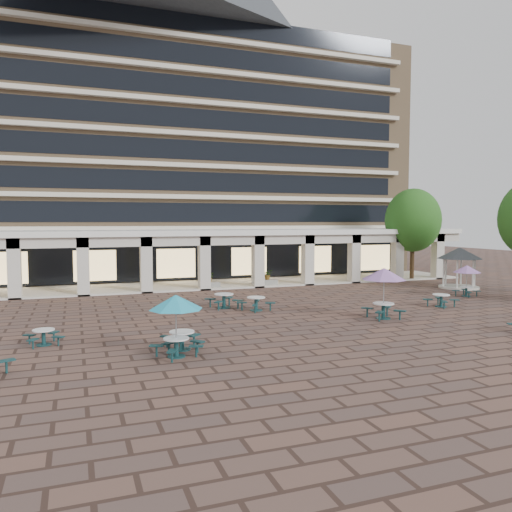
# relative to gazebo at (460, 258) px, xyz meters

# --- Properties ---
(ground) EXTENTS (120.00, 120.00, 0.00)m
(ground) POSITION_rel_gazebo_xyz_m (-16.29, -6.75, -2.31)
(ground) COLOR brown
(ground) RESTS_ON ground
(apartment_building) EXTENTS (40.00, 15.50, 25.20)m
(apartment_building) POSITION_rel_gazebo_xyz_m (-16.29, 18.72, 10.29)
(apartment_building) COLOR #987956
(apartment_building) RESTS_ON ground
(retail_arcade) EXTENTS (42.00, 6.60, 4.40)m
(retail_arcade) POSITION_rel_gazebo_xyz_m (-16.29, 8.05, 0.69)
(retail_arcade) COLOR white
(retail_arcade) RESTS_ON ground
(picnic_table_4) EXTENTS (2.02, 2.02, 2.33)m
(picnic_table_4) POSITION_rel_gazebo_xyz_m (-23.85, -11.78, -0.33)
(picnic_table_4) COLOR #143A3E
(picnic_table_4) RESTS_ON ground
(picnic_table_5) EXTENTS (1.80, 1.80, 0.75)m
(picnic_table_5) POSITION_rel_gazebo_xyz_m (-23.45, -10.83, -1.86)
(picnic_table_5) COLOR #143A3E
(picnic_table_5) RESTS_ON ground
(picnic_table_6) EXTENTS (2.28, 2.28, 2.64)m
(picnic_table_6) POSITION_rel_gazebo_xyz_m (-12.28, -8.14, -0.07)
(picnic_table_6) COLOR #143A3E
(picnic_table_6) RESTS_ON ground
(picnic_table_8) EXTENTS (1.66, 1.66, 0.65)m
(picnic_table_8) POSITION_rel_gazebo_xyz_m (-28.62, -8.14, -1.92)
(picnic_table_8) COLOR #143A3E
(picnic_table_8) RESTS_ON ground
(picnic_table_9) EXTENTS (2.05, 2.05, 0.84)m
(picnic_table_9) POSITION_rel_gazebo_xyz_m (-19.20, -2.23, -1.81)
(picnic_table_9) COLOR #143A3E
(picnic_table_9) RESTS_ON ground
(picnic_table_10) EXTENTS (1.96, 1.96, 0.74)m
(picnic_table_10) POSITION_rel_gazebo_xyz_m (-6.97, -6.25, -1.87)
(picnic_table_10) COLOR #143A3E
(picnic_table_10) RESTS_ON ground
(picnic_table_11) EXTENTS (1.81, 1.81, 2.09)m
(picnic_table_11) POSITION_rel_gazebo_xyz_m (-2.52, -3.49, -0.54)
(picnic_table_11) COLOR #143A3E
(picnic_table_11) RESTS_ON ground
(picnic_table_12) EXTENTS (2.12, 2.12, 0.78)m
(picnic_table_12) POSITION_rel_gazebo_xyz_m (-17.73, -3.69, -1.84)
(picnic_table_12) COLOR #143A3E
(picnic_table_12) RESTS_ON ground
(gazebo) EXTENTS (3.29, 3.29, 3.07)m
(gazebo) POSITION_rel_gazebo_xyz_m (0.00, 0.00, 0.00)
(gazebo) COLOR beige
(gazebo) RESTS_ON ground
(tree_east_c) EXTENTS (4.73, 4.73, 7.88)m
(tree_east_c) POSITION_rel_gazebo_xyz_m (0.05, 5.69, 2.83)
(tree_east_c) COLOR #3F2D19
(tree_east_c) RESTS_ON ground
(planter_left) EXTENTS (1.50, 0.67, 1.23)m
(planter_left) POSITION_rel_gazebo_xyz_m (-17.85, 6.15, -1.83)
(planter_left) COLOR gray
(planter_left) RESTS_ON ground
(planter_right) EXTENTS (1.50, 0.62, 1.28)m
(planter_right) POSITION_rel_gazebo_xyz_m (-13.18, 6.15, -1.79)
(planter_right) COLOR gray
(planter_right) RESTS_ON ground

